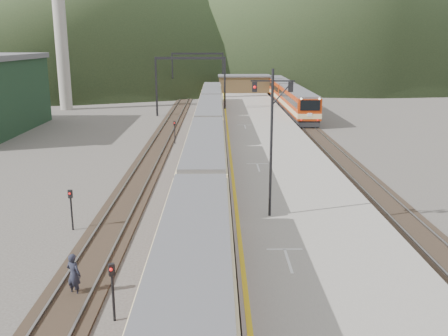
{
  "coord_description": "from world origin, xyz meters",
  "views": [
    {
      "loc": [
        0.84,
        -13.41,
        10.01
      ],
      "look_at": [
        1.23,
        18.01,
        2.0
      ],
      "focal_mm": 40.0,
      "sensor_mm": 36.0,
      "label": 1
    }
  ],
  "objects_px": {
    "main_train": "(208,138)",
    "worker": "(74,275)",
    "second_train": "(287,96)",
    "signal_mast": "(272,129)"
  },
  "relations": [
    {
      "from": "main_train",
      "to": "worker",
      "type": "height_order",
      "value": "main_train"
    },
    {
      "from": "signal_mast",
      "to": "worker",
      "type": "bearing_deg",
      "value": -142.25
    },
    {
      "from": "second_train",
      "to": "main_train",
      "type": "bearing_deg",
      "value": -108.67
    },
    {
      "from": "signal_mast",
      "to": "worker",
      "type": "distance_m",
      "value": 11.83
    },
    {
      "from": "main_train",
      "to": "second_train",
      "type": "relative_size",
      "value": 1.94
    },
    {
      "from": "signal_mast",
      "to": "main_train",
      "type": "bearing_deg",
      "value": 101.7
    },
    {
      "from": "second_train",
      "to": "signal_mast",
      "type": "bearing_deg",
      "value": -98.77
    },
    {
      "from": "worker",
      "to": "main_train",
      "type": "bearing_deg",
      "value": -76.02
    },
    {
      "from": "signal_mast",
      "to": "worker",
      "type": "xyz_separation_m",
      "value": [
        -8.56,
        -6.63,
        -4.76
      ]
    },
    {
      "from": "second_train",
      "to": "worker",
      "type": "height_order",
      "value": "second_train"
    }
  ]
}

